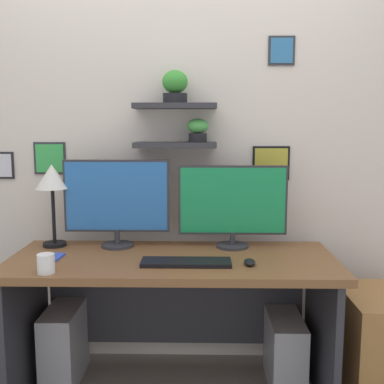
{
  "coord_description": "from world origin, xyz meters",
  "views": [
    {
      "loc": [
        0.15,
        -2.33,
        1.43
      ],
      "look_at": [
        0.1,
        0.05,
        1.08
      ],
      "focal_mm": 43.76,
      "sensor_mm": 36.0,
      "label": 1
    }
  ],
  "objects_px": {
    "coffee_mug": "(46,264)",
    "cell_phone": "(54,257)",
    "monitor_right": "(233,204)",
    "computer_tower_left": "(64,344)",
    "computer_tower_right": "(285,351)",
    "computer_mouse": "(250,262)",
    "desk_lamp": "(52,182)",
    "desk": "(173,292)",
    "monitor_left": "(117,200)",
    "keyboard": "(186,262)"
  },
  "relations": [
    {
      "from": "monitor_left",
      "to": "coffee_mug",
      "type": "height_order",
      "value": "monitor_left"
    },
    {
      "from": "computer_tower_left",
      "to": "computer_tower_right",
      "type": "height_order",
      "value": "computer_tower_left"
    },
    {
      "from": "monitor_right",
      "to": "desk_lamp",
      "type": "bearing_deg",
      "value": -179.96
    },
    {
      "from": "desk_lamp",
      "to": "computer_mouse",
      "type": "bearing_deg",
      "value": -17.96
    },
    {
      "from": "cell_phone",
      "to": "computer_tower_left",
      "type": "xyz_separation_m",
      "value": [
        -0.01,
        0.15,
        -0.54
      ]
    },
    {
      "from": "desk",
      "to": "monitor_right",
      "type": "xyz_separation_m",
      "value": [
        0.32,
        0.16,
        0.45
      ]
    },
    {
      "from": "computer_tower_left",
      "to": "desk_lamp",
      "type": "bearing_deg",
      "value": 122.23
    },
    {
      "from": "desk_lamp",
      "to": "coffee_mug",
      "type": "height_order",
      "value": "desk_lamp"
    },
    {
      "from": "monitor_right",
      "to": "computer_tower_left",
      "type": "distance_m",
      "value": 1.23
    },
    {
      "from": "monitor_right",
      "to": "cell_phone",
      "type": "height_order",
      "value": "monitor_right"
    },
    {
      "from": "cell_phone",
      "to": "computer_tower_left",
      "type": "bearing_deg",
      "value": 98.99
    },
    {
      "from": "monitor_right",
      "to": "desk",
      "type": "bearing_deg",
      "value": -153.28
    },
    {
      "from": "computer_mouse",
      "to": "computer_tower_right",
      "type": "bearing_deg",
      "value": 44.53
    },
    {
      "from": "desk",
      "to": "monitor_right",
      "type": "distance_m",
      "value": 0.58
    },
    {
      "from": "computer_mouse",
      "to": "monitor_right",
      "type": "bearing_deg",
      "value": 100.2
    },
    {
      "from": "monitor_right",
      "to": "computer_tower_left",
      "type": "bearing_deg",
      "value": -174.01
    },
    {
      "from": "monitor_left",
      "to": "computer_tower_left",
      "type": "bearing_deg",
      "value": -161.53
    },
    {
      "from": "coffee_mug",
      "to": "desk",
      "type": "bearing_deg",
      "value": 29.83
    },
    {
      "from": "keyboard",
      "to": "computer_tower_left",
      "type": "xyz_separation_m",
      "value": [
        -0.69,
        0.24,
        -0.55
      ]
    },
    {
      "from": "coffee_mug",
      "to": "computer_tower_left",
      "type": "distance_m",
      "value": 0.7
    },
    {
      "from": "monitor_right",
      "to": "cell_phone",
      "type": "relative_size",
      "value": 4.29
    },
    {
      "from": "coffee_mug",
      "to": "cell_phone",
      "type": "bearing_deg",
      "value": 99.3
    },
    {
      "from": "keyboard",
      "to": "computer_tower_right",
      "type": "bearing_deg",
      "value": 21.8
    },
    {
      "from": "monitor_left",
      "to": "cell_phone",
      "type": "height_order",
      "value": "monitor_left"
    },
    {
      "from": "desk",
      "to": "keyboard",
      "type": "height_order",
      "value": "keyboard"
    },
    {
      "from": "desk_lamp",
      "to": "coffee_mug",
      "type": "relative_size",
      "value": 5.12
    },
    {
      "from": "coffee_mug",
      "to": "computer_tower_right",
      "type": "xyz_separation_m",
      "value": [
        1.17,
        0.36,
        -0.6
      ]
    },
    {
      "from": "computer_mouse",
      "to": "computer_tower_left",
      "type": "bearing_deg",
      "value": 166.16
    },
    {
      "from": "desk",
      "to": "desk_lamp",
      "type": "height_order",
      "value": "desk_lamp"
    },
    {
      "from": "monitor_left",
      "to": "monitor_right",
      "type": "distance_m",
      "value": 0.64
    },
    {
      "from": "desk",
      "to": "monitor_left",
      "type": "distance_m",
      "value": 0.59
    },
    {
      "from": "monitor_right",
      "to": "computer_mouse",
      "type": "relative_size",
      "value": 6.67
    },
    {
      "from": "keyboard",
      "to": "computer_mouse",
      "type": "bearing_deg",
      "value": -1.47
    },
    {
      "from": "desk",
      "to": "cell_phone",
      "type": "bearing_deg",
      "value": -172.1
    },
    {
      "from": "monitor_left",
      "to": "computer_tower_right",
      "type": "bearing_deg",
      "value": -7.54
    },
    {
      "from": "desk",
      "to": "cell_phone",
      "type": "relative_size",
      "value": 12.0
    },
    {
      "from": "monitor_left",
      "to": "computer_tower_left",
      "type": "distance_m",
      "value": 0.86
    },
    {
      "from": "monitor_left",
      "to": "desk_lamp",
      "type": "relative_size",
      "value": 1.27
    },
    {
      "from": "keyboard",
      "to": "coffee_mug",
      "type": "distance_m",
      "value": 0.66
    },
    {
      "from": "cell_phone",
      "to": "coffee_mug",
      "type": "distance_m",
      "value": 0.25
    },
    {
      "from": "desk",
      "to": "monitor_left",
      "type": "bearing_deg",
      "value": 153.28
    },
    {
      "from": "desk",
      "to": "computer_tower_left",
      "type": "bearing_deg",
      "value": 174.12
    },
    {
      "from": "keyboard",
      "to": "computer_mouse",
      "type": "xyz_separation_m",
      "value": [
        0.31,
        -0.01,
        0.01
      ]
    },
    {
      "from": "monitor_right",
      "to": "coffee_mug",
      "type": "xyz_separation_m",
      "value": [
        -0.89,
        -0.49,
        -0.2
      ]
    },
    {
      "from": "computer_mouse",
      "to": "computer_tower_right",
      "type": "relative_size",
      "value": 0.22
    },
    {
      "from": "desk_lamp",
      "to": "cell_phone",
      "type": "xyz_separation_m",
      "value": [
        0.07,
        -0.25,
        -0.36
      ]
    },
    {
      "from": "desk",
      "to": "monitor_left",
      "type": "relative_size",
      "value": 2.87
    },
    {
      "from": "monitor_left",
      "to": "computer_tower_right",
      "type": "distance_m",
      "value": 1.25
    },
    {
      "from": "computer_tower_left",
      "to": "monitor_right",
      "type": "bearing_deg",
      "value": 5.99
    },
    {
      "from": "desk",
      "to": "computer_tower_right",
      "type": "xyz_separation_m",
      "value": [
        0.61,
        0.04,
        -0.35
      ]
    }
  ]
}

